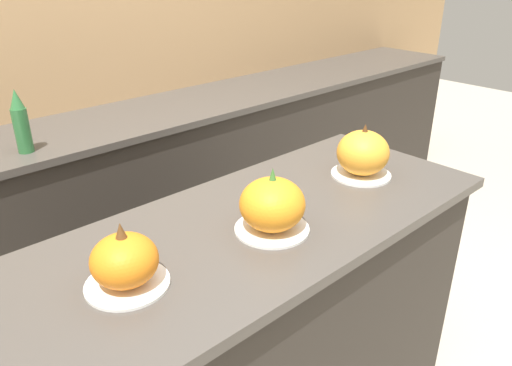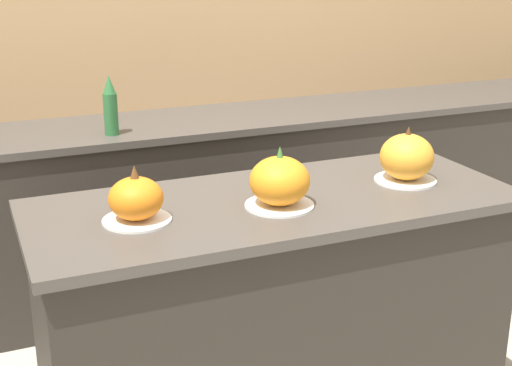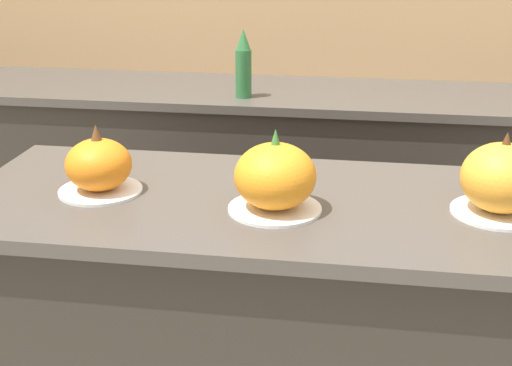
% 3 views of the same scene
% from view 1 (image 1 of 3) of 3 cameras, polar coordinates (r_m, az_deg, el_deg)
% --- Properties ---
extents(wall_back, '(8.00, 0.06, 2.50)m').
position_cam_1_polar(wall_back, '(2.81, -23.33, 13.58)').
color(wall_back, tan).
rests_on(wall_back, ground_plane).
extents(kitchen_island, '(1.65, 0.67, 0.95)m').
position_cam_1_polar(kitchen_island, '(1.84, 0.46, -17.12)').
color(kitchen_island, '#2D2823').
rests_on(kitchen_island, ground_plane).
extents(back_counter, '(6.00, 0.60, 0.93)m').
position_cam_1_polar(back_counter, '(2.76, -18.13, -3.16)').
color(back_counter, '#2D2823').
rests_on(back_counter, ground_plane).
extents(pumpkin_cake_left, '(0.21, 0.21, 0.18)m').
position_cam_1_polar(pumpkin_cake_left, '(1.28, -14.77, -8.74)').
color(pumpkin_cake_left, white).
rests_on(pumpkin_cake_left, kitchen_island).
extents(pumpkin_cake_center, '(0.23, 0.23, 0.20)m').
position_cam_1_polar(pumpkin_cake_center, '(1.47, 1.87, -2.61)').
color(pumpkin_cake_center, white).
rests_on(pumpkin_cake_center, kitchen_island).
extents(pumpkin_cake_right, '(0.22, 0.22, 0.20)m').
position_cam_1_polar(pumpkin_cake_right, '(1.88, 12.11, 3.26)').
color(pumpkin_cake_right, white).
rests_on(pumpkin_cake_right, kitchen_island).
extents(bottle_tall, '(0.06, 0.06, 0.27)m').
position_cam_1_polar(bottle_tall, '(2.32, -25.30, 6.26)').
color(bottle_tall, '#2D6B38').
rests_on(bottle_tall, back_counter).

